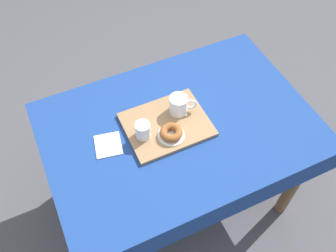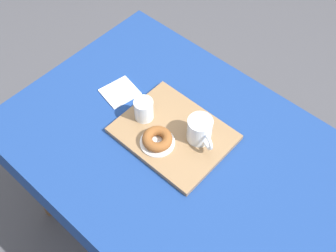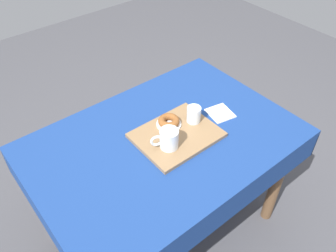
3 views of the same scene
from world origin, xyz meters
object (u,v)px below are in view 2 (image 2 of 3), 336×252
object	(u,v)px
dining_table	(180,164)
sugar_donut_left	(157,139)
serving_tray	(174,134)
tea_mug_left	(200,130)
water_glass_near	(144,110)
donut_plate_left	(157,142)
paper_napkin	(120,92)

from	to	relation	value
dining_table	sugar_donut_left	xyz separation A→B (m)	(-0.07, -0.05, 0.15)
serving_tray	tea_mug_left	xyz separation A→B (m)	(0.08, 0.04, 0.05)
water_glass_near	sugar_donut_left	xyz separation A→B (m)	(0.11, -0.05, -0.01)
tea_mug_left	water_glass_near	bearing A→B (deg)	-163.62
donut_plate_left	sugar_donut_left	size ratio (longest dim) A/B	1.16
serving_tray	tea_mug_left	distance (m)	0.11
donut_plate_left	sugar_donut_left	xyz separation A→B (m)	(0.00, 0.00, 0.02)
water_glass_near	donut_plate_left	size ratio (longest dim) A/B	0.67
serving_tray	sugar_donut_left	size ratio (longest dim) A/B	3.66
serving_tray	dining_table	bearing A→B (deg)	-23.80
sugar_donut_left	paper_napkin	bearing A→B (deg)	163.25
donut_plate_left	paper_napkin	world-z (taller)	donut_plate_left
serving_tray	paper_napkin	bearing A→B (deg)	177.83
water_glass_near	paper_napkin	size ratio (longest dim) A/B	0.65
sugar_donut_left	paper_napkin	xyz separation A→B (m)	(-0.27, 0.08, -0.04)
paper_napkin	dining_table	bearing A→B (deg)	-5.91
sugar_donut_left	dining_table	bearing A→B (deg)	35.46
dining_table	serving_tray	size ratio (longest dim) A/B	3.29
tea_mug_left	water_glass_near	size ratio (longest dim) A/B	1.54
dining_table	donut_plate_left	bearing A→B (deg)	-144.54
water_glass_near	dining_table	bearing A→B (deg)	-1.70
paper_napkin	donut_plate_left	bearing A→B (deg)	-16.75
dining_table	sugar_donut_left	world-z (taller)	sugar_donut_left
donut_plate_left	tea_mug_left	bearing A→B (deg)	50.67
serving_tray	water_glass_near	bearing A→B (deg)	-171.28
serving_tray	tea_mug_left	bearing A→B (deg)	26.91
donut_plate_left	paper_napkin	xyz separation A→B (m)	(-0.27, 0.08, -0.02)
dining_table	sugar_donut_left	size ratio (longest dim) A/B	12.05
water_glass_near	donut_plate_left	xyz separation A→B (m)	(0.11, -0.05, -0.03)
sugar_donut_left	paper_napkin	world-z (taller)	sugar_donut_left
dining_table	water_glass_near	size ratio (longest dim) A/B	15.48
dining_table	water_glass_near	world-z (taller)	water_glass_near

